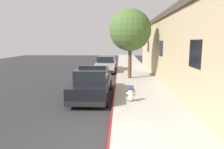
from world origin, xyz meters
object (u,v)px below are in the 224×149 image
(police_cruiser, at_px, (92,83))
(parked_car_silver_ahead, at_px, (106,64))
(fire_hydrant, at_px, (131,94))
(street_tree, at_px, (130,30))

(police_cruiser, relative_size, parked_car_silver_ahead, 1.00)
(police_cruiser, xyz_separation_m, fire_hydrant, (2.03, -1.32, -0.23))
(parked_car_silver_ahead, height_order, street_tree, street_tree)
(police_cruiser, xyz_separation_m, parked_car_silver_ahead, (0.08, 9.64, -0.00))
(street_tree, bearing_deg, fire_hydrant, -92.20)
(parked_car_silver_ahead, distance_m, street_tree, 5.99)
(police_cruiser, height_order, fire_hydrant, police_cruiser)
(police_cruiser, xyz_separation_m, street_tree, (2.27, 5.00, 3.10))
(fire_hydrant, bearing_deg, street_tree, 87.80)
(police_cruiser, relative_size, street_tree, 0.91)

